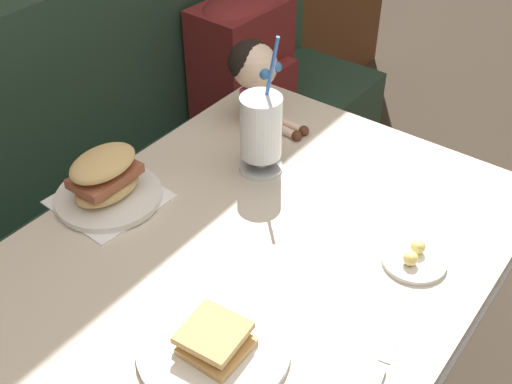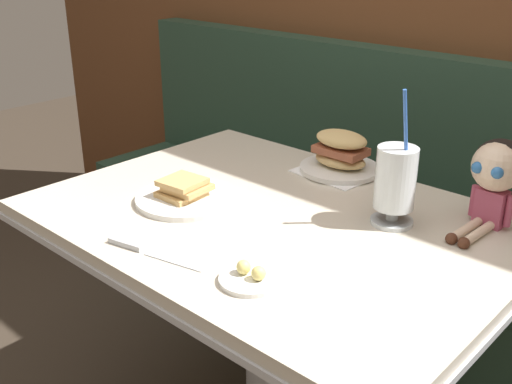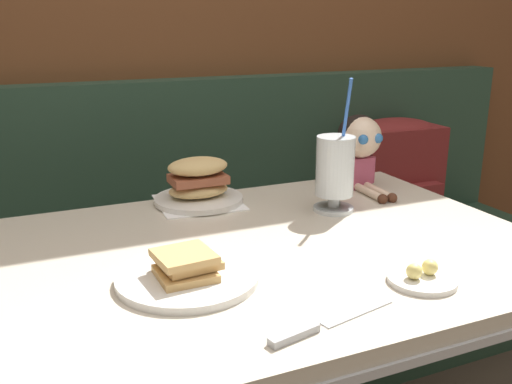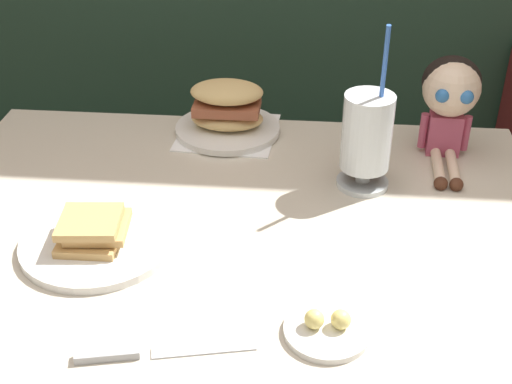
{
  "view_description": "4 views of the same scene",
  "coord_description": "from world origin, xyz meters",
  "px_view_note": "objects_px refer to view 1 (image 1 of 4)",
  "views": [
    {
      "loc": [
        -0.68,
        -0.34,
        1.57
      ],
      "look_at": [
        0.1,
        0.24,
        0.79
      ],
      "focal_mm": 44.36,
      "sensor_mm": 36.0,
      "label": 1
    },
    {
      "loc": [
        0.84,
        -0.8,
        1.34
      ],
      "look_at": [
        -0.03,
        0.15,
        0.8
      ],
      "focal_mm": 42.96,
      "sensor_mm": 36.0,
      "label": 2
    },
    {
      "loc": [
        -0.47,
        -0.79,
        1.18
      ],
      "look_at": [
        -0.01,
        0.24,
        0.84
      ],
      "focal_mm": 40.15,
      "sensor_mm": 36.0,
      "label": 3
    },
    {
      "loc": [
        0.13,
        -0.79,
        1.41
      ],
      "look_at": [
        0.04,
        0.18,
        0.8
      ],
      "focal_mm": 48.43,
      "sensor_mm": 36.0,
      "label": 4
    }
  ],
  "objects_px": {
    "backpack": "(243,57)",
    "sandwich_plate": "(106,182)",
    "seated_doll": "(255,70)",
    "butter_knife": "(379,372)",
    "toast_plate": "(214,343)",
    "butter_saucer": "(414,259)",
    "milkshake_glass": "(261,130)"
  },
  "relations": [
    {
      "from": "backpack",
      "to": "sandwich_plate",
      "type": "bearing_deg",
      "value": -161.14
    },
    {
      "from": "seated_doll",
      "to": "butter_knife",
      "type": "bearing_deg",
      "value": -128.59
    },
    {
      "from": "toast_plate",
      "to": "seated_doll",
      "type": "distance_m",
      "value": 0.71
    },
    {
      "from": "butter_saucer",
      "to": "milkshake_glass",
      "type": "bearing_deg",
      "value": 80.88
    },
    {
      "from": "butter_saucer",
      "to": "backpack",
      "type": "xyz_separation_m",
      "value": [
        0.59,
        0.86,
        -0.09
      ]
    },
    {
      "from": "milkshake_glass",
      "to": "butter_saucer",
      "type": "xyz_separation_m",
      "value": [
        -0.06,
        -0.4,
        -0.09
      ]
    },
    {
      "from": "sandwich_plate",
      "to": "butter_knife",
      "type": "relative_size",
      "value": 0.94
    },
    {
      "from": "milkshake_glass",
      "to": "toast_plate",
      "type": "bearing_deg",
      "value": -152.13
    },
    {
      "from": "milkshake_glass",
      "to": "backpack",
      "type": "bearing_deg",
      "value": 41.11
    },
    {
      "from": "butter_knife",
      "to": "milkshake_glass",
      "type": "bearing_deg",
      "value": 55.52
    },
    {
      "from": "butter_knife",
      "to": "seated_doll",
      "type": "height_order",
      "value": "seated_doll"
    },
    {
      "from": "toast_plate",
      "to": "milkshake_glass",
      "type": "height_order",
      "value": "milkshake_glass"
    },
    {
      "from": "butter_saucer",
      "to": "seated_doll",
      "type": "xyz_separation_m",
      "value": [
        0.23,
        0.54,
        0.12
      ]
    },
    {
      "from": "toast_plate",
      "to": "butter_knife",
      "type": "distance_m",
      "value": 0.26
    },
    {
      "from": "sandwich_plate",
      "to": "seated_doll",
      "type": "xyz_separation_m",
      "value": [
        0.44,
        -0.05,
        0.08
      ]
    },
    {
      "from": "milkshake_glass",
      "to": "seated_doll",
      "type": "xyz_separation_m",
      "value": [
        0.16,
        0.14,
        0.03
      ]
    },
    {
      "from": "milkshake_glass",
      "to": "butter_saucer",
      "type": "height_order",
      "value": "milkshake_glass"
    },
    {
      "from": "toast_plate",
      "to": "butter_saucer",
      "type": "xyz_separation_m",
      "value": [
        0.37,
        -0.17,
        -0.01
      ]
    },
    {
      "from": "toast_plate",
      "to": "sandwich_plate",
      "type": "relative_size",
      "value": 1.14
    },
    {
      "from": "toast_plate",
      "to": "backpack",
      "type": "xyz_separation_m",
      "value": [
        0.97,
        0.69,
        -0.1
      ]
    },
    {
      "from": "toast_plate",
      "to": "butter_knife",
      "type": "height_order",
      "value": "toast_plate"
    },
    {
      "from": "milkshake_glass",
      "to": "butter_knife",
      "type": "height_order",
      "value": "milkshake_glass"
    },
    {
      "from": "sandwich_plate",
      "to": "seated_doll",
      "type": "relative_size",
      "value": 1.0
    },
    {
      "from": "butter_knife",
      "to": "seated_doll",
      "type": "relative_size",
      "value": 1.06
    },
    {
      "from": "toast_plate",
      "to": "backpack",
      "type": "height_order",
      "value": "backpack"
    },
    {
      "from": "sandwich_plate",
      "to": "backpack",
      "type": "relative_size",
      "value": 0.54
    },
    {
      "from": "butter_saucer",
      "to": "butter_knife",
      "type": "bearing_deg",
      "value": -165.61
    },
    {
      "from": "toast_plate",
      "to": "milkshake_glass",
      "type": "distance_m",
      "value": 0.5
    },
    {
      "from": "seated_doll",
      "to": "backpack",
      "type": "relative_size",
      "value": 0.54
    },
    {
      "from": "toast_plate",
      "to": "butter_saucer",
      "type": "height_order",
      "value": "toast_plate"
    },
    {
      "from": "butter_knife",
      "to": "seated_doll",
      "type": "xyz_separation_m",
      "value": [
        0.48,
        0.6,
        0.12
      ]
    },
    {
      "from": "seated_doll",
      "to": "toast_plate",
      "type": "bearing_deg",
      "value": -148.26
    }
  ]
}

